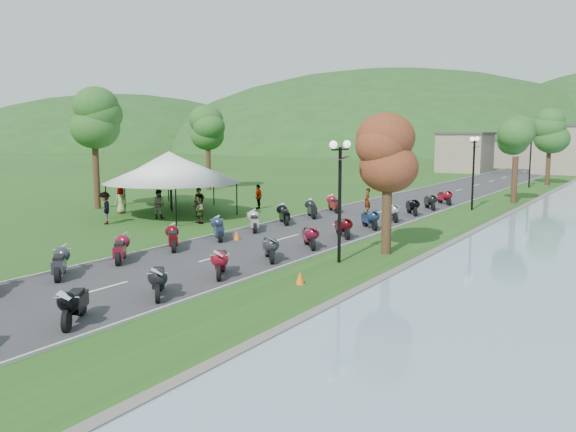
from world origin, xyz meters
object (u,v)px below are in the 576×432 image
Objects in this scene: pedestrian_c at (106,224)px; vendor_tent_main at (173,186)px; pedestrian_a at (200,217)px; pedestrian_b at (159,219)px.

vendor_tent_main is at bearing 116.40° from pedestrian_c.
pedestrian_a is 5.97m from pedestrian_c.
pedestrian_c is at bearing 61.55° from pedestrian_b.
pedestrian_c reaches higher than pedestrian_a.
vendor_tent_main is 3.03× the size of pedestrian_c.
vendor_tent_main reaches higher than pedestrian_a.
pedestrian_a reaches higher than pedestrian_b.
pedestrian_b is 0.96× the size of pedestrian_c.
vendor_tent_main is at bearing -112.35° from pedestrian_b.
pedestrian_a is 2.57m from pedestrian_b.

